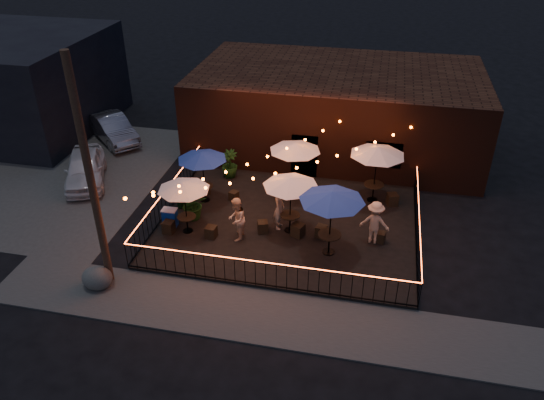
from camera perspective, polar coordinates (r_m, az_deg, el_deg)
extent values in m
plane|color=black|center=(19.75, 0.61, -5.95)|extent=(110.00, 110.00, 0.00)
cube|color=black|center=(21.31, 1.69, -2.62)|extent=(10.00, 8.00, 0.15)
cube|color=#403D3B|center=(17.31, -1.60, -12.25)|extent=(18.00, 2.50, 0.05)
cube|color=#403D3B|center=(27.34, -23.04, 2.69)|extent=(11.00, 12.00, 0.02)
cube|color=black|center=(27.39, 6.97, 9.70)|extent=(14.00, 8.00, 4.00)
cube|color=black|center=(24.32, 3.52, 4.69)|extent=(1.20, 0.24, 2.20)
cube|color=black|center=(23.91, 11.90, 4.89)|extent=(1.60, 0.24, 1.20)
cylinder|color=#382517|center=(17.31, -18.94, 2.13)|extent=(0.26, 0.26, 8.00)
cube|color=black|center=(18.08, -0.67, -9.11)|extent=(10.00, 0.04, 0.04)
cube|color=black|center=(17.50, -0.69, -6.81)|extent=(10.00, 0.04, 0.04)
cube|color=#E94B1C|center=(17.48, -0.69, -6.74)|extent=(10.00, 0.03, 0.02)
cube|color=black|center=(22.50, -10.92, -0.76)|extent=(0.04, 8.00, 0.04)
cube|color=black|center=(22.04, -11.16, 1.27)|extent=(0.04, 8.00, 0.04)
cube|color=#E94B1C|center=(22.02, -11.16, 1.34)|extent=(0.03, 8.00, 0.02)
cube|color=black|center=(21.08, 15.20, -3.76)|extent=(0.04, 8.00, 0.04)
cube|color=black|center=(20.59, 15.55, -1.65)|extent=(0.04, 8.00, 0.04)
cube|color=#E94B1C|center=(20.57, 15.56, -1.58)|extent=(0.03, 8.00, 0.02)
cylinder|color=black|center=(21.02, -9.04, -3.28)|extent=(0.40, 0.40, 0.03)
cylinder|color=black|center=(20.84, -9.11, -2.55)|extent=(0.05, 0.05, 0.65)
cylinder|color=black|center=(20.66, -9.18, -1.78)|extent=(0.72, 0.72, 0.04)
cylinder|color=black|center=(20.44, -9.28, -0.80)|extent=(0.04, 0.04, 2.17)
cone|color=silver|center=(19.96, -9.51, 1.52)|extent=(2.36, 2.36, 0.32)
cylinder|color=black|center=(22.91, -7.20, 0.03)|extent=(0.41, 0.41, 0.03)
cylinder|color=black|center=(22.74, -7.25, 0.75)|extent=(0.06, 0.06, 0.68)
cylinder|color=black|center=(22.57, -7.31, 1.51)|extent=(0.75, 0.75, 0.04)
cylinder|color=black|center=(22.36, -7.38, 2.47)|extent=(0.04, 0.04, 2.26)
cone|color=navy|center=(21.91, -7.55, 4.74)|extent=(2.09, 2.09, 0.33)
cylinder|color=black|center=(20.80, 1.92, -3.25)|extent=(0.43, 0.43, 0.03)
cylinder|color=black|center=(20.61, 1.94, -2.46)|extent=(0.06, 0.06, 0.70)
cylinder|color=black|center=(20.42, 1.96, -1.62)|extent=(0.78, 0.78, 0.04)
cylinder|color=black|center=(20.18, 1.98, -0.56)|extent=(0.04, 0.04, 2.33)
cone|color=silver|center=(19.66, 2.03, 1.97)|extent=(2.18, 2.18, 0.34)
cylinder|color=black|center=(23.27, 2.38, 0.80)|extent=(0.44, 0.44, 0.03)
cylinder|color=black|center=(23.09, 2.39, 1.55)|extent=(0.06, 0.06, 0.72)
cylinder|color=black|center=(22.91, 2.41, 2.35)|extent=(0.79, 0.79, 0.04)
cylinder|color=black|center=(22.70, 2.44, 3.36)|extent=(0.04, 0.04, 2.38)
cone|color=silver|center=(22.23, 2.50, 5.74)|extent=(2.41, 2.41, 0.35)
cylinder|color=black|center=(19.75, 6.09, -5.55)|extent=(0.47, 0.47, 0.03)
cylinder|color=black|center=(19.53, 6.15, -4.66)|extent=(0.06, 0.06, 0.77)
cylinder|color=black|center=(19.30, 6.21, -3.71)|extent=(0.86, 0.86, 0.04)
cylinder|color=black|center=(19.02, 6.30, -2.49)|extent=(0.05, 0.05, 2.57)
cone|color=navy|center=(18.43, 6.50, 0.42)|extent=(2.40, 2.40, 0.37)
cylinder|color=black|center=(23.13, 10.73, 0.02)|extent=(0.46, 0.46, 0.03)
cylinder|color=black|center=(22.94, 10.82, 0.81)|extent=(0.06, 0.06, 0.75)
cylinder|color=black|center=(22.76, 10.91, 1.65)|extent=(0.83, 0.83, 0.04)
cylinder|color=black|center=(22.53, 11.03, 2.71)|extent=(0.05, 0.05, 2.50)
cone|color=silver|center=(22.04, 11.31, 5.21)|extent=(2.96, 2.96, 0.36)
cube|color=black|center=(20.95, -11.06, -2.87)|extent=(0.44, 0.44, 0.48)
cube|color=black|center=(20.44, -6.56, -3.43)|extent=(0.43, 0.43, 0.47)
cube|color=black|center=(23.32, -7.09, 1.18)|extent=(0.45, 0.45, 0.41)
cube|color=black|center=(22.70, -4.13, 0.45)|extent=(0.45, 0.45, 0.41)
cube|color=black|center=(20.59, -1.00, -2.90)|extent=(0.50, 0.50, 0.47)
cube|color=black|center=(20.38, 2.80, -3.26)|extent=(0.56, 0.56, 0.51)
cube|color=black|center=(22.85, 1.56, 0.83)|extent=(0.49, 0.49, 0.46)
cube|color=black|center=(22.72, 4.24, 0.62)|extent=(0.56, 0.56, 0.51)
cube|color=black|center=(20.41, 5.32, -3.38)|extent=(0.49, 0.49, 0.47)
cube|color=black|center=(20.48, 11.58, -3.92)|extent=(0.42, 0.42, 0.42)
cube|color=black|center=(22.96, 8.12, 0.59)|extent=(0.39, 0.39, 0.41)
cube|color=black|center=(22.86, 12.81, 0.07)|extent=(0.54, 0.54, 0.51)
imported|color=tan|center=(20.54, 0.77, -0.98)|extent=(0.41, 0.62, 1.68)
imported|color=tan|center=(19.91, -3.84, -2.08)|extent=(0.71, 0.89, 1.75)
imported|color=#CDA28B|center=(20.08, 10.99, -2.39)|extent=(1.18, 0.78, 1.72)
imported|color=#0F400D|center=(21.43, -8.43, -0.44)|extent=(1.29, 1.15, 1.31)
imported|color=#123913|center=(22.24, -9.57, 0.69)|extent=(0.76, 0.64, 1.30)
imported|color=#10330E|center=(24.35, -4.59, 3.91)|extent=(0.85, 0.85, 1.32)
cube|color=#0C309F|center=(21.26, -10.91, -1.92)|extent=(0.55, 0.40, 0.72)
cube|color=silver|center=(21.06, -11.01, -1.05)|extent=(0.59, 0.43, 0.05)
ellipsoid|color=#4A4B45|center=(19.06, -18.29, -7.97)|extent=(1.06, 0.94, 0.76)
imported|color=silver|center=(25.59, -19.48, 3.27)|extent=(3.24, 4.43, 1.40)
imported|color=#A4A5AC|center=(29.41, -16.72, 7.35)|extent=(4.01, 3.87, 1.36)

